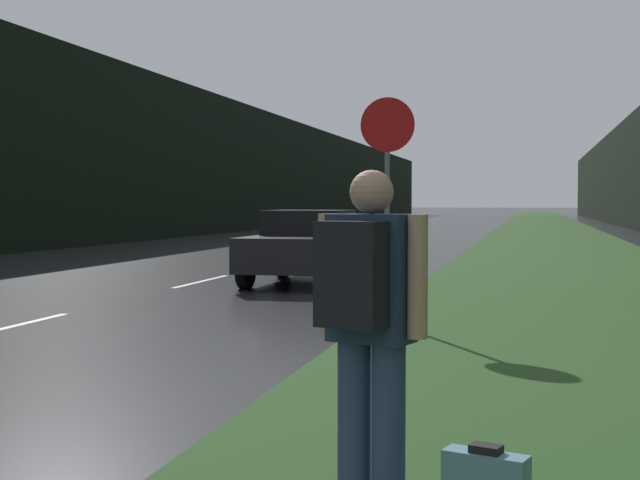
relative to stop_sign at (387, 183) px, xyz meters
name	(u,v)px	position (x,y,z in m)	size (l,w,h in m)	color
grass_verge	(551,238)	(2.71, 29.71, -1.86)	(6.00, 240.00, 0.02)	#2D5123
lane_stripe_b	(6,328)	(-4.71, -1.58, -1.87)	(0.12, 3.00, 0.01)	silver
lane_stripe_c	(202,281)	(-4.71, 5.42, -1.87)	(0.12, 3.00, 0.01)	silver
lane_stripe_d	(291,260)	(-4.71, 12.42, -1.87)	(0.12, 3.00, 0.01)	silver
treeline_far_side	(244,169)	(-15.14, 39.71, 1.77)	(2.00, 140.00, 7.29)	black
stop_sign	(387,183)	(0.00, 0.00, 0.00)	(0.73, 0.07, 3.01)	slate
hitchhiker_with_backpack	(368,320)	(1.07, -7.31, -0.85)	(0.59, 0.51, 1.78)	navy
car_passing_near	(307,246)	(-2.50, 5.53, -1.12)	(1.93, 4.19, 1.47)	black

